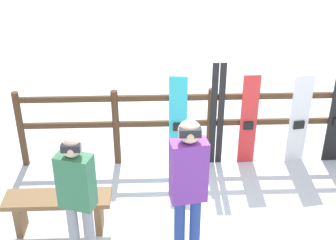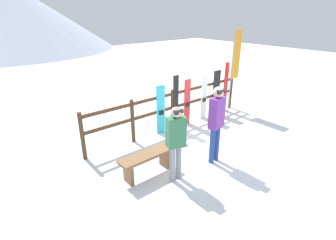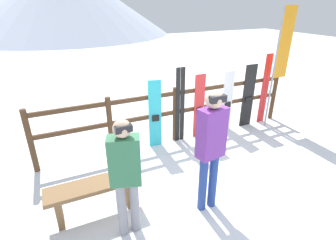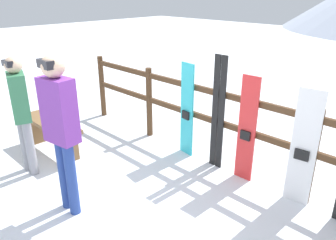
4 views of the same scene
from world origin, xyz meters
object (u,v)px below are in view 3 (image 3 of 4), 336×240
object	(u,v)px
snowboard_red	(199,107)
ski_pair_red	(265,89)
snowboard_cyan	(155,115)
person_plaid_green	(125,171)
rental_flag	(281,54)
snowboard_white	(227,102)
ski_pair_black	(180,106)
person_purple	(211,142)
snowboard_black_stripe	(248,96)
bench	(94,192)

from	to	relation	value
snowboard_red	ski_pair_red	xyz separation A→B (m)	(1.80, 0.00, 0.14)
snowboard_cyan	ski_pair_red	size ratio (longest dim) A/B	0.83
person_plaid_green	rental_flag	world-z (taller)	rental_flag
snowboard_white	ski_pair_red	world-z (taller)	ski_pair_red
person_plaid_green	ski_pair_black	world-z (taller)	person_plaid_green
snowboard_cyan	ski_pair_black	xyz separation A→B (m)	(0.56, 0.00, 0.10)
snowboard_white	snowboard_red	bearing A→B (deg)	180.00
person_purple	snowboard_white	world-z (taller)	person_purple
snowboard_cyan	snowboard_red	bearing A→B (deg)	0.00
snowboard_black_stripe	person_purple	bearing A→B (deg)	-140.03
person_purple	person_plaid_green	world-z (taller)	person_purple
rental_flag	snowboard_red	bearing A→B (deg)	173.84
bench	snowboard_cyan	distance (m)	2.08
ski_pair_black	snowboard_black_stripe	world-z (taller)	ski_pair_black
snowboard_white	person_purple	bearing A→B (deg)	-131.82
bench	snowboard_red	world-z (taller)	snowboard_red
person_plaid_green	ski_pair_red	bearing A→B (deg)	25.82
person_purple	snowboard_white	bearing A→B (deg)	48.18
snowboard_red	snowboard_white	world-z (taller)	snowboard_red
bench	snowboard_white	distance (m)	3.55
person_plaid_green	person_purple	bearing A→B (deg)	-2.13
person_plaid_green	ski_pair_black	xyz separation A→B (m)	(1.71, 1.92, -0.15)
person_plaid_green	snowboard_white	bearing A→B (deg)	33.47
ski_pair_black	snowboard_white	distance (m)	1.19
person_plaid_green	snowboard_cyan	distance (m)	2.25
bench	snowboard_white	bearing A→B (deg)	23.42
bench	person_plaid_green	bearing A→B (deg)	-56.45
snowboard_red	snowboard_black_stripe	distance (m)	1.32
bench	snowboard_black_stripe	bearing A→B (deg)	20.15
person_purple	rental_flag	distance (m)	3.46
snowboard_black_stripe	ski_pair_red	world-z (taller)	ski_pair_red
person_purple	person_plaid_green	xyz separation A→B (m)	(-1.15, 0.04, -0.13)
person_plaid_green	snowboard_cyan	size ratio (longest dim) A/B	1.14
person_plaid_green	ski_pair_black	distance (m)	2.58
snowboard_cyan	snowboard_red	distance (m)	1.01
snowboard_red	rental_flag	distance (m)	2.14
snowboard_white	bench	bearing A→B (deg)	-156.58
snowboard_red	snowboard_cyan	bearing A→B (deg)	-180.00
ski_pair_red	ski_pair_black	bearing A→B (deg)	-180.00
snowboard_cyan	snowboard_black_stripe	size ratio (longest dim) A/B	0.95
bench	ski_pair_black	size ratio (longest dim) A/B	0.79
person_plaid_green	rental_flag	xyz separation A→B (m)	(4.06, 1.72, 0.75)
snowboard_cyan	person_purple	bearing A→B (deg)	-90.24
bench	rental_flag	distance (m)	4.75
ski_pair_black	snowboard_red	bearing A→B (deg)	-0.44
bench	snowboard_black_stripe	xyz separation A→B (m)	(3.83, 1.41, 0.37)
person_purple	snowboard_red	world-z (taller)	person_purple
ski_pair_black	snowboard_white	xyz separation A→B (m)	(1.19, -0.00, -0.10)
snowboard_white	snowboard_black_stripe	xyz separation A→B (m)	(0.59, 0.00, 0.04)
person_purple	snowboard_white	distance (m)	2.66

